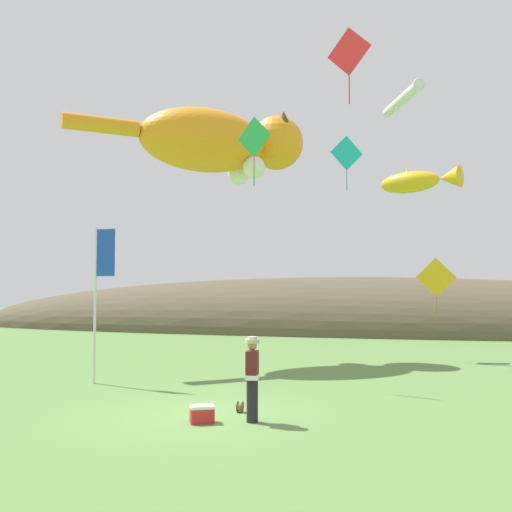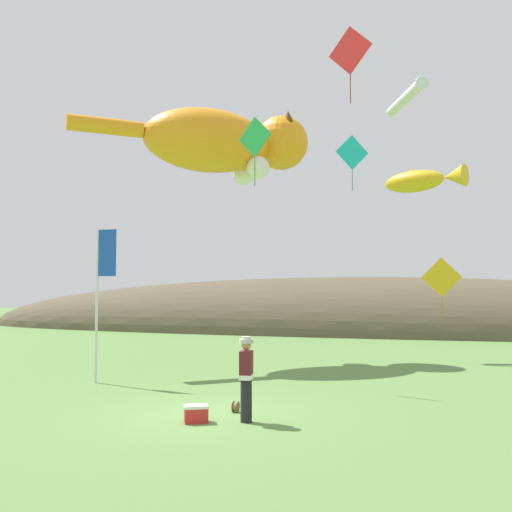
# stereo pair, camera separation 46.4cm
# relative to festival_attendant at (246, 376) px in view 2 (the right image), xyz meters

# --- Properties ---
(ground_plane) EXTENTS (120.00, 120.00, 0.00)m
(ground_plane) POSITION_rel_festival_attendant_xyz_m (-1.08, 0.38, -0.95)
(ground_plane) COLOR #5B8442
(distant_hill_ridge) EXTENTS (56.00, 11.41, 7.18)m
(distant_hill_ridge) POSITION_rel_festival_attendant_xyz_m (-1.08, 26.66, -0.95)
(distant_hill_ridge) COLOR brown
(distant_hill_ridge) RESTS_ON ground
(festival_attendant) EXTENTS (0.31, 0.45, 1.77)m
(festival_attendant) POSITION_rel_festival_attendant_xyz_m (0.00, 0.00, 0.00)
(festival_attendant) COLOR black
(festival_attendant) RESTS_ON ground
(kite_spool) EXTENTS (0.12, 0.24, 0.24)m
(kite_spool) POSITION_rel_festival_attendant_xyz_m (-0.52, 0.86, -0.83)
(kite_spool) COLOR olive
(kite_spool) RESTS_ON ground
(picnic_cooler) EXTENTS (0.59, 0.52, 0.36)m
(picnic_cooler) POSITION_rel_festival_attendant_xyz_m (-0.99, -0.33, -0.77)
(picnic_cooler) COLOR red
(picnic_cooler) RESTS_ON ground
(festival_banner_pole) EXTENTS (0.66, 0.08, 4.61)m
(festival_banner_pole) POSITION_rel_festival_attendant_xyz_m (-5.65, 3.53, 2.07)
(festival_banner_pole) COLOR silver
(festival_banner_pole) RESTS_ON ground
(kite_giant_cat) EXTENTS (7.93, 6.93, 2.97)m
(kite_giant_cat) POSITION_rel_festival_attendant_xyz_m (-4.01, 9.88, 7.72)
(kite_giant_cat) COLOR orange
(kite_fish_windsock) EXTENTS (3.14, 1.99, 0.94)m
(kite_fish_windsock) POSITION_rel_festival_attendant_xyz_m (3.63, 10.27, 5.85)
(kite_fish_windsock) COLOR gold
(kite_tube_streamer) EXTENTS (1.48, 2.95, 0.44)m
(kite_tube_streamer) POSITION_rel_festival_attendant_xyz_m (3.12, 8.38, 8.38)
(kite_tube_streamer) COLOR white
(kite_diamond_teal) EXTENTS (1.33, 0.81, 2.44)m
(kite_diamond_teal) POSITION_rel_festival_attendant_xyz_m (0.72, 13.07, 7.73)
(kite_diamond_teal) COLOR #19BFBF
(kite_diamond_gold) EXTENTS (1.51, 0.20, 2.42)m
(kite_diamond_gold) POSITION_rel_festival_attendant_xyz_m (4.27, 11.51, 2.27)
(kite_diamond_gold) COLOR yellow
(kite_diamond_green) EXTENTS (1.20, 0.49, 2.18)m
(kite_diamond_green) POSITION_rel_festival_attendant_xyz_m (-1.35, 5.20, 6.52)
(kite_diamond_green) COLOR green
(kite_diamond_red) EXTENTS (1.42, 0.64, 2.45)m
(kite_diamond_red) POSITION_rel_festival_attendant_xyz_m (1.53, 5.86, 9.20)
(kite_diamond_red) COLOR red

